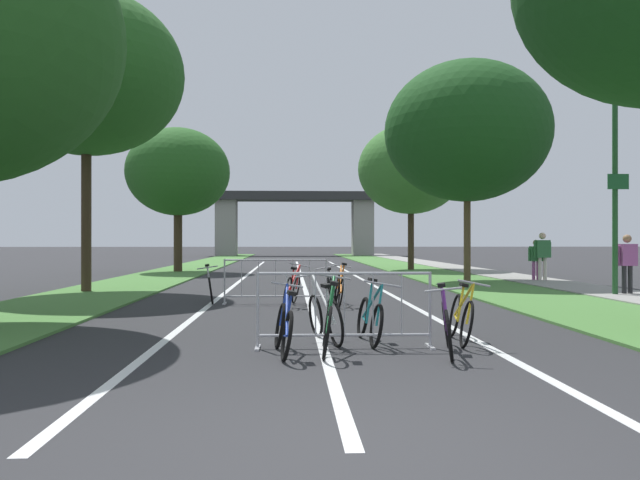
# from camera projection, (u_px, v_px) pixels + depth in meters

# --- Properties ---
(ground_plane) EXTENTS (300.00, 300.00, 0.00)m
(ground_plane) POSITION_uv_depth(u_px,v_px,m) (355.00, 454.00, 4.36)
(ground_plane) COLOR #2B2B2D
(grass_verge_left) EXTENTS (3.10, 69.32, 0.05)m
(grass_verge_left) POSITION_uv_depth(u_px,v_px,m) (188.00, 269.00, 32.41)
(grass_verge_left) COLOR #477A38
(grass_verge_left) RESTS_ON ground
(grass_verge_right) EXTENTS (3.10, 69.32, 0.05)m
(grass_verge_right) POSITION_uv_depth(u_px,v_px,m) (408.00, 268.00, 32.96)
(grass_verge_right) COLOR #477A38
(grass_verge_right) RESTS_ON ground
(sidewalk_path_right) EXTENTS (2.08, 69.32, 0.08)m
(sidewalk_path_right) POSITION_uv_depth(u_px,v_px,m) (457.00, 268.00, 33.08)
(sidewalk_path_right) COLOR gray
(sidewalk_path_right) RESTS_ON ground
(lane_stripe_center) EXTENTS (0.14, 40.10, 0.01)m
(lane_stripe_center) POSITION_uv_depth(u_px,v_px,m) (302.00, 279.00, 24.39)
(lane_stripe_center) COLOR silver
(lane_stripe_center) RESTS_ON ground
(lane_stripe_right_lane) EXTENTS (0.14, 40.10, 0.01)m
(lane_stripe_right_lane) POSITION_uv_depth(u_px,v_px,m) (361.00, 279.00, 24.50)
(lane_stripe_right_lane) COLOR silver
(lane_stripe_right_lane) RESTS_ON ground
(lane_stripe_left_lane) EXTENTS (0.14, 40.10, 0.01)m
(lane_stripe_left_lane) POSITION_uv_depth(u_px,v_px,m) (242.00, 279.00, 24.28)
(lane_stripe_left_lane) COLOR silver
(lane_stripe_left_lane) RESTS_ON ground
(overpass_bridge) EXTENTS (18.99, 3.48, 6.23)m
(overpass_bridge) POSITION_uv_depth(u_px,v_px,m) (295.00, 212.00, 61.59)
(overpass_bridge) COLOR #2D2D30
(overpass_bridge) RESTS_ON ground
(tree_left_maple_mid) EXTENTS (5.47, 5.47, 8.56)m
(tree_left_maple_mid) POSITION_uv_depth(u_px,v_px,m) (86.00, 73.00, 17.80)
(tree_left_maple_mid) COLOR #3D2D1E
(tree_left_maple_mid) RESTS_ON ground
(tree_left_pine_far) EXTENTS (4.82, 4.82, 6.75)m
(tree_left_pine_far) POSITION_uv_depth(u_px,v_px,m) (178.00, 172.00, 29.32)
(tree_left_pine_far) COLOR #3D2D1E
(tree_left_pine_far) RESTS_ON ground
(tree_right_pine_near) EXTENTS (5.82, 5.82, 7.82)m
(tree_right_pine_near) POSITION_uv_depth(u_px,v_px,m) (467.00, 132.00, 22.19)
(tree_right_pine_near) COLOR brown
(tree_right_pine_near) RESTS_ON ground
(tree_right_oak_near) EXTENTS (5.27, 5.27, 7.29)m
(tree_right_oak_near) POSITION_uv_depth(u_px,v_px,m) (411.00, 169.00, 31.25)
(tree_right_oak_near) COLOR #3D2D1E
(tree_right_oak_near) RESTS_ON ground
(lamppost_with_sign) EXTENTS (0.56, 0.32, 5.78)m
(lamppost_with_sign) POSITION_uv_depth(u_px,v_px,m) (615.00, 168.00, 16.51)
(lamppost_with_sign) COLOR #1E4C23
(lamppost_with_sign) RESTS_ON ground
(crowd_barrier_nearest) EXTENTS (2.44, 0.46, 1.05)m
(crowd_barrier_nearest) POSITION_uv_depth(u_px,v_px,m) (344.00, 310.00, 8.64)
(crowd_barrier_nearest) COLOR #ADADB2
(crowd_barrier_nearest) RESTS_ON ground
(crowd_barrier_second) EXTENTS (2.45, 0.48, 1.05)m
(crowd_barrier_second) POSITION_uv_depth(u_px,v_px,m) (276.00, 282.00, 14.70)
(crowd_barrier_second) COLOR #ADADB2
(crowd_barrier_second) RESTS_ON ground
(bicycle_green_0) EXTENTS (0.47, 1.68, 1.03)m
(bicycle_green_0) POSITION_uv_depth(u_px,v_px,m) (328.00, 324.00, 8.26)
(bicycle_green_0) COLOR black
(bicycle_green_0) RESTS_ON ground
(bicycle_blue_1) EXTENTS (0.44, 1.60, 0.93)m
(bicycle_blue_1) POSITION_uv_depth(u_px,v_px,m) (284.00, 328.00, 8.13)
(bicycle_blue_1) COLOR black
(bicycle_blue_1) RESTS_ON ground
(bicycle_white_2) EXTENTS (0.69, 1.61, 1.00)m
(bicycle_white_2) POSITION_uv_depth(u_px,v_px,m) (325.00, 317.00, 9.16)
(bicycle_white_2) COLOR black
(bicycle_white_2) RESTS_ON ground
(bicycle_red_3) EXTENTS (0.67, 1.74, 0.96)m
(bicycle_red_3) POSITION_uv_depth(u_px,v_px,m) (292.00, 289.00, 14.18)
(bicycle_red_3) COLOR black
(bicycle_red_3) RESTS_ON ground
(bicycle_purple_4) EXTENTS (0.63, 1.73, 0.92)m
(bicycle_purple_4) POSITION_uv_depth(u_px,v_px,m) (447.00, 326.00, 8.18)
(bicycle_purple_4) COLOR black
(bicycle_purple_4) RESTS_ON ground
(bicycle_black_5) EXTENTS (0.55, 1.71, 0.87)m
(bicycle_black_5) POSITION_uv_depth(u_px,v_px,m) (331.00, 287.00, 15.26)
(bicycle_black_5) COLOR black
(bicycle_black_5) RESTS_ON ground
(bicycle_teal_6) EXTENTS (0.53, 1.64, 0.94)m
(bicycle_teal_6) POSITION_uv_depth(u_px,v_px,m) (370.00, 318.00, 9.10)
(bicycle_teal_6) COLOR black
(bicycle_teal_6) RESTS_ON ground
(bicycle_yellow_7) EXTENTS (0.45, 1.71, 0.95)m
(bicycle_yellow_7) POSITION_uv_depth(u_px,v_px,m) (461.00, 317.00, 9.13)
(bicycle_yellow_7) COLOR black
(bicycle_yellow_7) RESTS_ON ground
(bicycle_silver_8) EXTENTS (0.57, 1.67, 0.93)m
(bicycle_silver_8) POSITION_uv_depth(u_px,v_px,m) (210.00, 288.00, 15.00)
(bicycle_silver_8) COLOR black
(bicycle_silver_8) RESTS_ON ground
(bicycle_orange_9) EXTENTS (0.48, 1.75, 0.99)m
(bicycle_orange_9) POSITION_uv_depth(u_px,v_px,m) (340.00, 288.00, 14.34)
(bicycle_orange_9) COLOR black
(bicycle_orange_9) RESTS_ON ground
(pedestrian_in_red_jacket) EXTENTS (0.64, 0.30, 1.77)m
(pedestrian_in_red_jacket) POSITION_uv_depth(u_px,v_px,m) (542.00, 252.00, 22.35)
(pedestrian_in_red_jacket) COLOR beige
(pedestrian_in_red_jacket) RESTS_ON ground
(pedestrian_strolling) EXTENTS (0.55, 0.26, 1.51)m
(pedestrian_strolling) POSITION_uv_depth(u_px,v_px,m) (536.00, 256.00, 22.52)
(pedestrian_strolling) COLOR #994C8C
(pedestrian_strolling) RESTS_ON ground
(pedestrian_waiting) EXTENTS (0.59, 0.32, 1.65)m
(pedestrian_waiting) POSITION_uv_depth(u_px,v_px,m) (627.00, 259.00, 16.68)
(pedestrian_waiting) COLOR #262628
(pedestrian_waiting) RESTS_ON ground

